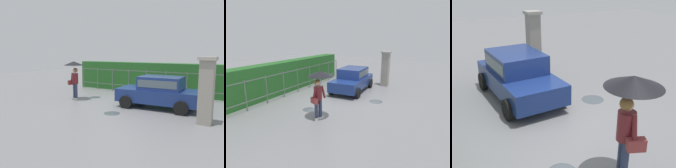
% 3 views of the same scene
% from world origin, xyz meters
% --- Properties ---
extents(ground_plane, '(40.00, 40.00, 0.00)m').
position_xyz_m(ground_plane, '(0.00, 0.00, 0.00)').
color(ground_plane, slate).
extents(car, '(3.82, 2.04, 1.48)m').
position_xyz_m(car, '(2.11, 0.33, 0.80)').
color(car, navy).
rests_on(car, ground).
extents(pedestrian, '(1.08, 1.08, 2.09)m').
position_xyz_m(pedestrian, '(-2.51, -0.29, 1.60)').
color(pedestrian, '#2D3856').
rests_on(pedestrian, ground).
extents(gate_pillar, '(0.60, 0.60, 2.42)m').
position_xyz_m(gate_pillar, '(4.40, -1.14, 1.24)').
color(gate_pillar, gray).
rests_on(gate_pillar, ground).
extents(fence_section, '(9.80, 0.05, 1.50)m').
position_xyz_m(fence_section, '(0.20, 3.21, 0.83)').
color(fence_section, '#59605B').
rests_on(fence_section, ground).
extents(hedge_row, '(10.75, 0.90, 1.90)m').
position_xyz_m(hedge_row, '(0.20, 4.09, 0.95)').
color(hedge_row, '#235B23').
rests_on(hedge_row, ground).
extents(puddle_near, '(0.71, 0.71, 0.00)m').
position_xyz_m(puddle_near, '(0.78, -1.68, 0.00)').
color(puddle_near, '#4C545B').
rests_on(puddle_near, ground).
extents(puddle_far, '(0.62, 0.62, 0.00)m').
position_xyz_m(puddle_far, '(-1.89, 0.78, 0.00)').
color(puddle_far, '#4C545B').
rests_on(puddle_far, ground).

